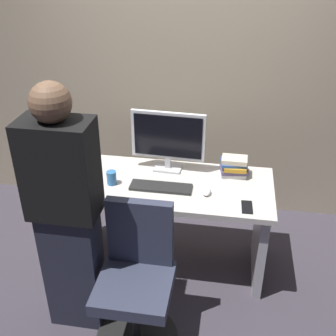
% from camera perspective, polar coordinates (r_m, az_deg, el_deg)
% --- Properties ---
extents(ground_plane, '(9.00, 9.00, 0.00)m').
position_cam_1_polar(ground_plane, '(3.42, 0.14, -12.40)').
color(ground_plane, '#3D3842').
extents(wall_back, '(6.40, 0.10, 3.00)m').
position_cam_1_polar(wall_back, '(3.53, 2.65, 16.66)').
color(wall_back, tan).
rests_on(wall_back, ground).
extents(desk, '(1.47, 0.68, 0.72)m').
position_cam_1_polar(desk, '(3.11, 0.15, -5.48)').
color(desk, beige).
rests_on(desk, ground).
extents(office_chair, '(0.52, 0.52, 0.94)m').
position_cam_1_polar(office_chair, '(2.63, -4.26, -15.43)').
color(office_chair, black).
rests_on(office_chair, ground).
extents(person_at_desk, '(0.40, 0.24, 1.64)m').
position_cam_1_polar(person_at_desk, '(2.54, -13.60, -6.11)').
color(person_at_desk, '#262838').
rests_on(person_at_desk, ground).
extents(monitor, '(0.54, 0.15, 0.46)m').
position_cam_1_polar(monitor, '(3.04, 0.00, 4.07)').
color(monitor, silver).
rests_on(monitor, desk).
extents(keyboard, '(0.43, 0.13, 0.02)m').
position_cam_1_polar(keyboard, '(2.92, -0.97, -2.60)').
color(keyboard, '#262626').
rests_on(keyboard, desk).
extents(mouse, '(0.06, 0.10, 0.03)m').
position_cam_1_polar(mouse, '(2.87, 5.24, -3.20)').
color(mouse, white).
rests_on(mouse, desk).
extents(cup_near_keyboard, '(0.07, 0.07, 0.10)m').
position_cam_1_polar(cup_near_keyboard, '(2.98, -7.66, -1.32)').
color(cup_near_keyboard, '#3372B2').
rests_on(cup_near_keyboard, desk).
extents(book_stack, '(0.22, 0.17, 0.15)m').
position_cam_1_polar(book_stack, '(3.09, 8.95, 0.21)').
color(book_stack, white).
rests_on(book_stack, desk).
extents(cell_phone, '(0.08, 0.15, 0.01)m').
position_cam_1_polar(cell_phone, '(2.78, 10.65, -5.23)').
color(cell_phone, black).
rests_on(cell_phone, desk).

